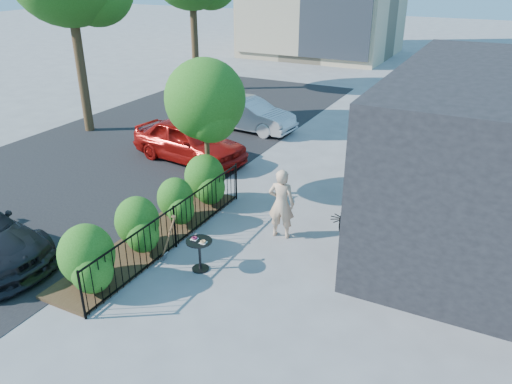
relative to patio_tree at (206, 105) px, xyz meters
The scene contains 11 objects.
ground 4.50m from the patio_tree, 50.96° to the right, with size 120.00×120.00×0.00m, color gray.
fence 3.61m from the patio_tree, 75.06° to the right, with size 0.05×6.05×1.10m.
planting_bed 3.88m from the patio_tree, 89.26° to the right, with size 1.30×6.00×0.08m, color #382616.
shrubs 3.37m from the patio_tree, 87.08° to the right, with size 1.10×5.60×1.24m.
patio_tree is the anchor object (origin of this frame).
street 5.51m from the patio_tree, behind, with size 9.00×30.00×0.01m, color black.
cafe_table 4.38m from the patio_tree, 61.72° to the right, with size 0.58×0.58×0.78m.
woman 3.52m from the patio_tree, 22.18° to the right, with size 0.65×0.43×1.79m, color #D3AA89.
shovel 4.14m from the patio_tree, 73.72° to the right, with size 0.45×0.16×1.27m.
car_red 3.75m from the patio_tree, 134.30° to the left, with size 1.69×4.20×1.43m, color #A3110D.
car_silver 6.88m from the patio_tree, 107.96° to the left, with size 1.37×3.92×1.29m, color #BBBBC0.
Camera 1 is at (4.91, -8.38, 6.25)m, focal length 35.00 mm.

